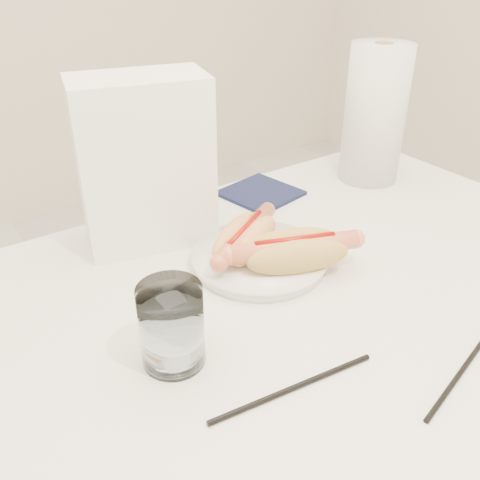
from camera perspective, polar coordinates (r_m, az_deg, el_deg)
table at (r=0.76m, az=4.59°, el=-11.74°), size 1.20×0.80×0.75m
plate at (r=0.82m, az=2.08°, el=-2.14°), size 0.26×0.26×0.02m
hotdog_left at (r=0.81m, az=0.55°, el=0.16°), size 0.17×0.13×0.05m
hotdog_right at (r=0.78m, az=5.84°, el=-1.24°), size 0.19×0.12×0.05m
water_glass at (r=0.62m, az=-7.35°, el=-9.12°), size 0.08×0.08×0.10m
chopstick_near at (r=0.62m, az=5.76°, el=-15.52°), size 0.21×0.03×0.01m
chopstick_far at (r=0.69m, az=22.87°, el=-12.59°), size 0.20×0.06×0.01m
napkin_box at (r=0.84m, az=-10.19°, el=8.12°), size 0.22×0.16×0.27m
navy_napkin at (r=1.04m, az=2.21°, el=5.06°), size 0.15×0.15×0.01m
paper_towel_roll at (r=1.10m, az=14.27°, el=12.92°), size 0.13×0.13×0.27m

